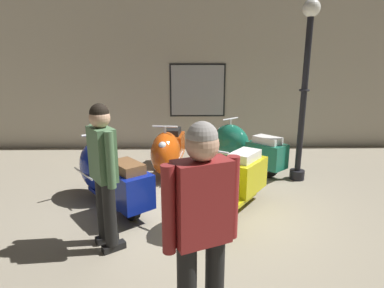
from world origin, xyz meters
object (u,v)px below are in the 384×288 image
(scooter_0, at_px, (108,173))
(visitor_0, at_px, (202,223))
(scooter_1, at_px, (168,151))
(scooter_2, at_px, (223,186))
(lamppost, at_px, (305,83))
(scooter_3, at_px, (241,147))
(visitor_1, at_px, (103,168))

(scooter_0, height_order, visitor_0, visitor_0)
(scooter_1, distance_m, visitor_0, 3.98)
(scooter_2, relative_size, lamppost, 0.55)
(scooter_3, bearing_deg, visitor_1, 102.65)
(scooter_2, bearing_deg, lamppost, 170.76)
(scooter_0, relative_size, visitor_0, 0.97)
(scooter_3, distance_m, lamppost, 1.79)
(scooter_3, xyz_separation_m, visitor_0, (-1.05, -4.24, 0.55))
(lamppost, height_order, visitor_0, lamppost)
(scooter_2, bearing_deg, visitor_1, -29.52)
(scooter_3, distance_m, visitor_0, 4.40)
(visitor_1, bearing_deg, scooter_0, 69.10)
(scooter_2, bearing_deg, scooter_1, -119.22)
(scooter_1, distance_m, scooter_2, 2.10)
(scooter_0, xyz_separation_m, visitor_0, (1.34, -2.60, 0.53))
(scooter_0, height_order, scooter_1, scooter_0)
(lamppost, xyz_separation_m, visitor_1, (-3.10, -2.26, -0.82))
(scooter_0, distance_m, visitor_1, 1.37)
(scooter_3, bearing_deg, scooter_1, 60.83)
(visitor_0, relative_size, visitor_1, 1.02)
(scooter_0, height_order, visitor_1, visitor_1)
(scooter_1, height_order, scooter_3, scooter_1)
(visitor_1, bearing_deg, scooter_1, 43.03)
(scooter_2, xyz_separation_m, visitor_1, (-1.47, -0.66, 0.50))
(scooter_3, xyz_separation_m, visitor_1, (-2.11, -2.89, 0.53))
(scooter_3, relative_size, lamppost, 0.50)
(visitor_0, bearing_deg, scooter_0, 4.40)
(scooter_3, bearing_deg, scooter_2, 122.75)
(scooter_1, distance_m, scooter_3, 1.54)
(scooter_1, bearing_deg, scooter_3, 108.46)
(scooter_0, relative_size, scooter_3, 1.06)
(scooter_1, height_order, lamppost, lamppost)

